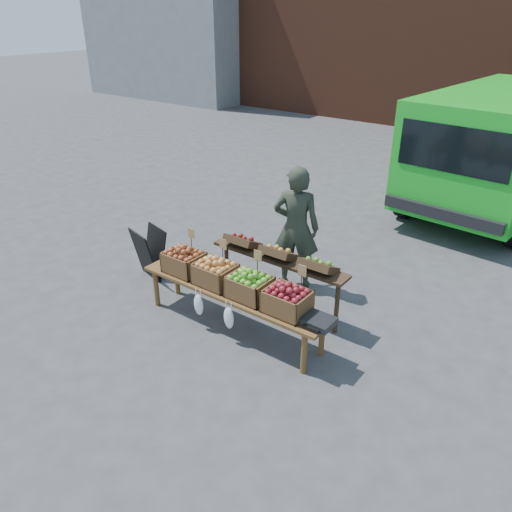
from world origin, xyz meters
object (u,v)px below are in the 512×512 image
Objects in this scene: crate_russet_pears at (215,274)px; crate_red_apples at (249,287)px; vendor at (296,228)px; back_table at (278,276)px; crate_green_apples at (287,302)px; weighing_scale at (319,321)px; delivery_van at (500,152)px; display_bench at (233,309)px; crate_golden_apples at (184,262)px; chalkboard_sign at (149,253)px.

crate_russet_pears is 1.00× the size of crate_red_apples.
vendor is 3.67× the size of crate_red_apples.
crate_green_apples is (0.62, -0.72, 0.19)m from back_table.
vendor reaches higher than weighing_scale.
crate_red_apples is (-1.22, -6.57, -0.46)m from delivery_van.
delivery_van reaches higher than crate_russet_pears.
back_table reaches higher than display_bench.
crate_golden_apples and crate_green_apples have the same top height.
delivery_van is at bearing 74.96° from crate_russet_pears.
back_table is 0.89m from crate_russet_pears.
display_bench is 5.40× the size of crate_russet_pears.
crate_green_apples is (-0.67, -6.57, -0.46)m from delivery_van.
crate_green_apples is (1.10, 0.00, 0.00)m from crate_russet_pears.
delivery_van reaches higher than crate_green_apples.
crate_golden_apples reaches higher than weighing_scale.
crate_golden_apples and crate_russet_pears have the same top height.
crate_red_apples is 0.98m from weighing_scale.
crate_green_apples is at bearing -90.48° from delivery_van.
display_bench is (1.89, -0.32, -0.11)m from chalkboard_sign.
chalkboard_sign is 2.14m from back_table.
delivery_van is 6.98m from crate_golden_apples.
chalkboard_sign is at bearing -113.09° from delivery_van.
crate_red_apples is (0.07, -0.72, 0.19)m from back_table.
chalkboard_sign is 2.21m from crate_red_apples.
crate_russet_pears and crate_red_apples have the same top height.
crate_red_apples is 1.00× the size of crate_green_apples.
crate_green_apples is at bearing 0.00° from crate_russet_pears.
crate_red_apples is (2.17, -0.32, 0.31)m from chalkboard_sign.
crate_green_apples reaches higher than weighing_scale.
weighing_scale is at bearing -86.80° from delivery_van.
vendor is (-1.49, -5.12, -0.25)m from delivery_van.
back_table is at bearing 95.55° from crate_red_apples.
crate_golden_apples is 0.55m from crate_russet_pears.
vendor reaches higher than crate_green_apples.
crate_green_apples is at bearing 0.00° from crate_golden_apples.
crate_red_apples is at bearing 0.00° from crate_russet_pears.
delivery_van is at bearing -130.35° from vendor.
vendor is 2.27m from chalkboard_sign.
crate_golden_apples is (-1.03, -0.72, 0.19)m from back_table.
crate_golden_apples is (1.07, -0.32, 0.31)m from chalkboard_sign.
crate_green_apples is at bearing 7.34° from chalkboard_sign.
display_bench is at bearing 4.46° from chalkboard_sign.
display_bench is 5.40× the size of crate_golden_apples.
display_bench is at bearing 0.00° from crate_golden_apples.
vendor is at bearing 60.15° from crate_golden_apples.
weighing_scale is (0.43, 0.00, -0.10)m from crate_green_apples.
vendor is 1.49m from crate_russet_pears.
crate_golden_apples is at bearing 180.00° from crate_russet_pears.
delivery_van reaches higher than back_table.
chalkboard_sign reaches higher than weighing_scale.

